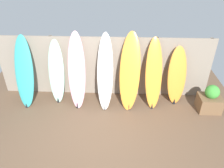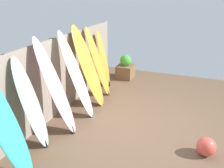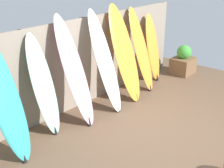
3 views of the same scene
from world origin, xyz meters
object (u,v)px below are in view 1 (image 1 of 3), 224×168
Objects in this scene: surfboard_seafoam_1 at (57,73)px; surfboard_orange_5 at (154,74)px; surfboard_orange_6 at (177,76)px; surfboard_pink_2 at (77,71)px; planter_box at (210,100)px; surfboard_white_3 at (105,73)px; surfboard_teal_0 at (24,72)px; surfboard_orange_4 at (130,72)px.

surfboard_orange_5 reaches higher than surfboard_seafoam_1.
surfboard_pink_2 is at bearing -176.86° from surfboard_orange_6.
planter_box is at bearing -10.38° from surfboard_orange_5.
surfboard_seafoam_1 is 0.88× the size of surfboard_white_3.
surfboard_seafoam_1 is at bearing 167.66° from surfboard_pink_2.
surfboard_teal_0 is 2.47× the size of planter_box.
surfboard_pink_2 is 3.69m from planter_box.
surfboard_orange_4 is at bearing 173.51° from planter_box.
surfboard_teal_0 is 4.17m from surfboard_orange_6.
surfboard_orange_4 is at bearing 0.88° from surfboard_teal_0.
surfboard_teal_0 is at bearing 177.68° from planter_box.
planter_box is (5.04, -0.20, -0.63)m from surfboard_teal_0.
surfboard_teal_0 is 1.43m from surfboard_pink_2.
surfboard_orange_4 is 2.60× the size of planter_box.
surfboard_white_3 is 0.99× the size of surfboard_orange_4.
surfboard_white_3 is (2.20, 0.01, 0.03)m from surfboard_teal_0.
surfboard_seafoam_1 is 0.63m from surfboard_pink_2.
surfboard_teal_0 is 0.96× the size of surfboard_pink_2.
surfboard_seafoam_1 is 2.05m from surfboard_orange_4.
surfboard_orange_5 is at bearing -2.22° from surfboard_seafoam_1.
planter_box is at bearing -2.32° from surfboard_teal_0.
surfboard_orange_4 reaches higher than surfboard_pink_2.
surfboard_orange_6 is (1.31, 0.16, -0.18)m from surfboard_orange_4.
surfboard_orange_6 is (4.17, 0.20, -0.13)m from surfboard_teal_0.
surfboard_white_3 reaches higher than surfboard_teal_0.
surfboard_seafoam_1 is 2.26× the size of planter_box.
surfboard_white_3 is at bearing -174.49° from surfboard_orange_6.
surfboard_white_3 is 2.56× the size of planter_box.
surfboard_pink_2 reaches higher than surfboard_white_3.
surfboard_orange_4 is at bearing -177.03° from surfboard_orange_5.
surfboard_teal_0 is 3.51m from surfboard_orange_5.
surfboard_orange_5 is 1.68m from planter_box.
surfboard_orange_4 reaches higher than planter_box.
surfboard_white_3 reaches higher than surfboard_seafoam_1.
planter_box is at bearing -4.31° from surfboard_white_3.
surfboard_white_3 is 1.20× the size of surfboard_orange_6.
surfboard_teal_0 is 1.16× the size of surfboard_orange_6.
surfboard_seafoam_1 reaches higher than surfboard_orange_6.
surfboard_pink_2 reaches higher than surfboard_orange_6.
surfboard_seafoam_1 is 4.27m from planter_box.
surfboard_seafoam_1 is at bearing 177.78° from surfboard_orange_5.
surfboard_orange_5 is at bearing -169.52° from surfboard_orange_6.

